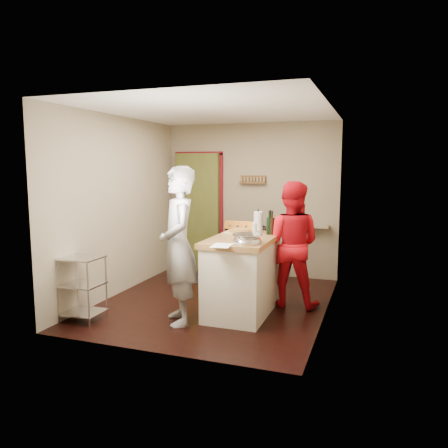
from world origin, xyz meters
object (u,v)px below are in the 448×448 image
(island, at_px, (243,273))
(person_red, at_px, (291,244))
(wire_shelving, at_px, (82,285))
(person_stripe, at_px, (179,246))
(stove, at_px, (247,252))

(island, relative_size, person_red, 0.86)
(wire_shelving, distance_m, person_stripe, 1.30)
(stove, distance_m, island, 1.75)
(wire_shelving, height_order, island, island)
(wire_shelving, relative_size, island, 0.55)
(stove, bearing_deg, person_red, -51.50)
(stove, bearing_deg, wire_shelving, -116.85)
(stove, xyz_separation_m, wire_shelving, (-1.33, -2.62, -0.01))
(wire_shelving, bearing_deg, island, 27.83)
(island, bearing_deg, wire_shelving, -152.17)
(stove, bearing_deg, person_stripe, -94.41)
(person_red, bearing_deg, stove, -51.92)
(person_stripe, distance_m, person_red, 1.58)
(person_stripe, xyz_separation_m, person_red, (1.13, 1.10, -0.10))
(person_stripe, relative_size, person_red, 1.12)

